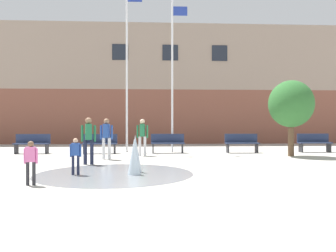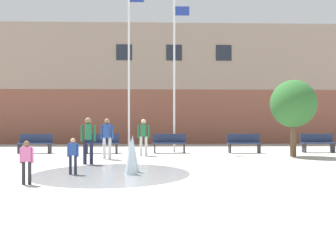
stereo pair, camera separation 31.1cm
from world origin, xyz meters
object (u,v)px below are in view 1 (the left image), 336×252
object	(u,v)px
park_bench_far_left	(32,143)
flagpole_left	(127,63)
adult_watching	(106,135)
flagpole_right	(173,70)
park_bench_under_right_flagpole	(242,143)
child_running	(31,159)
street_tree_near_building	(291,104)
teen_by_trashcan	(89,137)
park_bench_near_trashcan	(314,142)
park_bench_left_of_flagpoles	(100,143)
child_with_pink_shirt	(76,153)
adult_in_red	(142,134)
park_bench_under_left_flagpole	(168,143)

from	to	relation	value
park_bench_far_left	flagpole_left	size ratio (longest dim) A/B	0.19
adult_watching	flagpole_right	xyz separation A→B (m)	(2.81, 3.35, 3.12)
park_bench_under_right_flagpole	flagpole_left	bearing A→B (deg)	173.35
child_running	flagpole_left	xyz separation A→B (m)	(1.49, 8.78, 3.80)
flagpole_left	street_tree_near_building	size ratio (longest dim) A/B	2.54
teen_by_trashcan	child_running	bearing A→B (deg)	-23.55
child_running	adult_watching	xyz separation A→B (m)	(0.93, 5.43, 0.35)
park_bench_far_left	park_bench_near_trashcan	bearing A→B (deg)	0.46
park_bench_near_trashcan	teen_by_trashcan	xyz separation A→B (m)	(-10.12, -4.52, 0.45)
park_bench_left_of_flagpoles	park_bench_under_right_flagpole	size ratio (longest dim) A/B	1.00
park_bench_far_left	child_with_pink_shirt	world-z (taller)	child_with_pink_shirt
park_bench_left_of_flagpoles	child_running	xyz separation A→B (m)	(-0.26, -8.07, 0.10)
street_tree_near_building	park_bench_near_trashcan	bearing A→B (deg)	44.49
park_bench_far_left	adult_in_red	distance (m)	5.39
child_running	adult_in_red	world-z (taller)	adult_in_red
adult_in_red	park_bench_far_left	bearing A→B (deg)	-99.86
adult_watching	flagpole_left	world-z (taller)	flagpole_left
child_running	street_tree_near_building	distance (m)	10.82
park_bench_under_left_flagpole	flagpole_right	world-z (taller)	flagpole_right
park_bench_under_right_flagpole	flagpole_left	world-z (taller)	flagpole_left
park_bench_left_of_flagpoles	park_bench_near_trashcan	distance (m)	10.42
child_with_pink_shirt	street_tree_near_building	size ratio (longest dim) A/B	0.30
park_bench_under_right_flagpole	adult_in_red	distance (m)	4.95
park_bench_far_left	flagpole_right	bearing A→B (deg)	5.10
child_with_pink_shirt	flagpole_left	bearing A→B (deg)	-99.91
park_bench_under_right_flagpole	teen_by_trashcan	world-z (taller)	teen_by_trashcan
park_bench_under_left_flagpole	flagpole_left	bearing A→B (deg)	164.02
adult_watching	flagpole_right	world-z (taller)	flagpole_right
park_bench_under_left_flagpole	flagpole_right	distance (m)	3.62
flagpole_right	adult_in_red	bearing A→B (deg)	-125.95
park_bench_near_trashcan	child_running	xyz separation A→B (m)	(-10.67, -8.29, 0.10)
park_bench_left_of_flagpoles	adult_in_red	distance (m)	2.45
child_running	adult_in_red	distance (m)	7.16
park_bench_left_of_flagpoles	park_bench_near_trashcan	world-z (taller)	same
child_running	adult_watching	size ratio (longest dim) A/B	0.62
park_bench_under_left_flagpole	child_with_pink_shirt	distance (m)	7.31
teen_by_trashcan	street_tree_near_building	bearing A→B (deg)	92.05
adult_watching	child_with_pink_shirt	distance (m)	3.99
flagpole_right	street_tree_near_building	distance (m)	5.79
child_with_pink_shirt	street_tree_near_building	world-z (taller)	street_tree_near_building
flagpole_right	park_bench_far_left	bearing A→B (deg)	-174.90
adult_watching	teen_by_trashcan	xyz separation A→B (m)	(-0.38, -1.66, 0.00)
park_bench_under_right_flagpole	child_with_pink_shirt	world-z (taller)	child_with_pink_shirt
park_bench_under_right_flagpole	flagpole_right	distance (m)	4.89
park_bench_under_right_flagpole	flagpole_left	size ratio (longest dim) A/B	0.19
park_bench_left_of_flagpoles	adult_in_red	xyz separation A→B (m)	(2.03, -1.30, 0.45)
park_bench_far_left	park_bench_under_left_flagpole	xyz separation A→B (m)	(6.35, 0.03, 0.00)
adult_in_red	flagpole_left	xyz separation A→B (m)	(-0.79, 2.00, 3.44)
flagpole_right	street_tree_near_building	world-z (taller)	flagpole_right
park_bench_under_left_flagpole	adult_in_red	distance (m)	1.91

